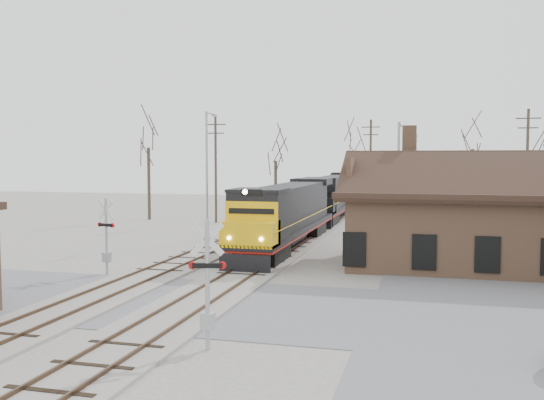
{
  "coord_description": "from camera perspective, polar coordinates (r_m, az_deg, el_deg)",
  "views": [
    {
      "loc": [
        9.27,
        -23.02,
        6.02
      ],
      "look_at": [
        0.84,
        9.0,
        3.71
      ],
      "focal_mm": 40.0,
      "sensor_mm": 36.0,
      "label": 1
    }
  ],
  "objects": [
    {
      "name": "streetlight_a",
      "position": [
        44.23,
        -6.09,
        2.94
      ],
      "size": [
        0.25,
        2.04,
        9.36
      ],
      "color": "#A5A8AD",
      "rests_on": "ground"
    },
    {
      "name": "tree_a",
      "position": [
        59.98,
        -11.57,
        5.95
      ],
      "size": [
        4.67,
        4.67,
        11.44
      ],
      "color": "#382D23",
      "rests_on": "ground"
    },
    {
      "name": "track_main",
      "position": [
        39.58,
        1.04,
        -4.65
      ],
      "size": [
        3.4,
        90.0,
        0.24
      ],
      "color": "#A6A196",
      "rests_on": "ground"
    },
    {
      "name": "depot",
      "position": [
        35.31,
        19.1,
        -2.1
      ],
      "size": [
        15.2,
        9.31,
        7.9
      ],
      "color": "#996C4F",
      "rests_on": "ground"
    },
    {
      "name": "locomotive_lead",
      "position": [
        40.1,
        1.32,
        -1.34
      ],
      "size": [
        2.93,
        19.63,
        4.36
      ],
      "color": "black",
      "rests_on": "ground"
    },
    {
      "name": "utility_pole_c",
      "position": [
        55.38,
        22.87,
        2.93
      ],
      "size": [
        2.0,
        0.24,
        10.12
      ],
      "color": "#382D23",
      "rests_on": "ground"
    },
    {
      "name": "tree_e",
      "position": [
        59.66,
        23.9,
        3.87
      ],
      "size": [
        3.58,
        3.58,
        8.77
      ],
      "color": "#382D23",
      "rests_on": "ground"
    },
    {
      "name": "road",
      "position": [
        25.53,
        -7.09,
        -9.64
      ],
      "size": [
        60.0,
        9.0,
        0.03
      ],
      "primitive_type": "cube",
      "color": "slate",
      "rests_on": "ground"
    },
    {
      "name": "crossbuck_far",
      "position": [
        32.39,
        -15.33,
        -3.52
      ],
      "size": [
        1.11,
        0.37,
        3.95
      ],
      "rotation": [
        0.0,
        0.0,
        2.89
      ],
      "color": "#A5A8AD",
      "rests_on": "ground"
    },
    {
      "name": "utility_pole_a",
      "position": [
        56.26,
        -5.32,
        3.11
      ],
      "size": [
        2.0,
        0.24,
        9.88
      ],
      "color": "#382D23",
      "rests_on": "ground"
    },
    {
      "name": "locomotive_trailing",
      "position": [
        59.59,
        5.77,
        0.39
      ],
      "size": [
        2.93,
        19.63,
        4.12
      ],
      "color": "black",
      "rests_on": "ground"
    },
    {
      "name": "streetlight_b",
      "position": [
        42.3,
        11.81,
        2.21
      ],
      "size": [
        0.25,
        2.04,
        8.46
      ],
      "color": "#A5A8AD",
      "rests_on": "ground"
    },
    {
      "name": "tree_b",
      "position": [
        61.84,
        0.34,
        4.57
      ],
      "size": [
        3.81,
        3.81,
        9.34
      ],
      "color": "#382D23",
      "rests_on": "ground"
    },
    {
      "name": "tree_d",
      "position": [
        64.49,
        18.41,
        5.58
      ],
      "size": [
        4.6,
        4.6,
        11.28
      ],
      "color": "#382D23",
      "rests_on": "ground"
    },
    {
      "name": "ground",
      "position": [
        25.53,
        -7.08,
        -9.67
      ],
      "size": [
        140.0,
        140.0,
        0.0
      ],
      "primitive_type": "plane",
      "color": "#A6A196",
      "rests_on": "ground"
    },
    {
      "name": "tree_c",
      "position": [
        69.62,
        7.76,
        5.51
      ],
      "size": [
        4.53,
        4.53,
        11.1
      ],
      "color": "#382D23",
      "rests_on": "ground"
    },
    {
      "name": "streetlight_c",
      "position": [
        59.9,
        13.37,
        2.62
      ],
      "size": [
        0.25,
        2.04,
        8.33
      ],
      "color": "#A5A8AD",
      "rests_on": "ground"
    },
    {
      "name": "crossbuck_near",
      "position": [
        19.17,
        -6.09,
        -8.35
      ],
      "size": [
        1.16,
        0.38,
        4.12
      ],
      "rotation": [
        0.0,
        0.0,
        0.26
      ],
      "color": "#A5A8AD",
      "rests_on": "ground"
    },
    {
      "name": "utility_pole_b",
      "position": [
        65.59,
        9.25,
        3.29
      ],
      "size": [
        2.0,
        0.24,
        10.08
      ],
      "color": "#382D23",
      "rests_on": "ground"
    },
    {
      "name": "track_siding",
      "position": [
        40.87,
        -5.12,
        -4.4
      ],
      "size": [
        3.4,
        90.0,
        0.24
      ],
      "color": "#A6A196",
      "rests_on": "ground"
    }
  ]
}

